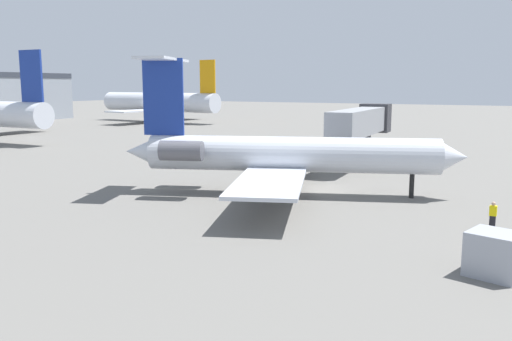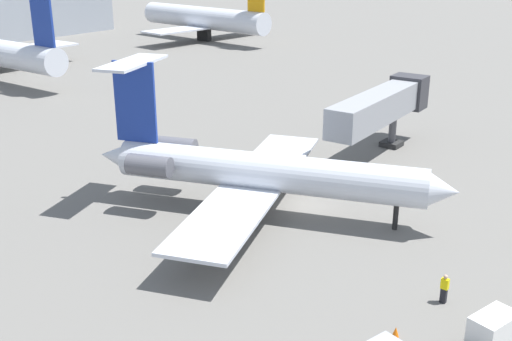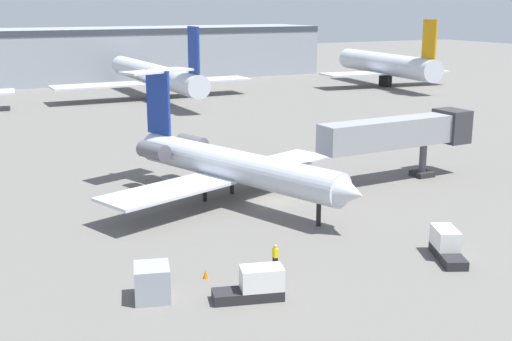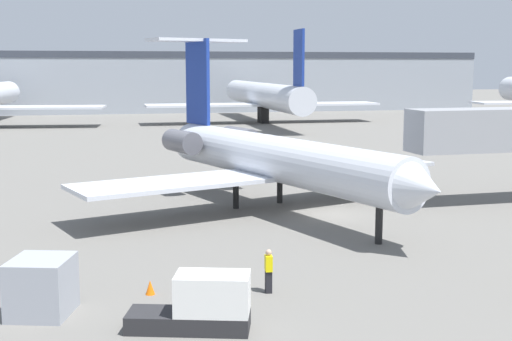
{
  "view_description": "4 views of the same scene",
  "coord_description": "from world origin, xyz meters",
  "px_view_note": "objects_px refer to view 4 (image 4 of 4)",
  "views": [
    {
      "loc": [
        -39.61,
        -14.84,
        8.38
      ],
      "look_at": [
        -4.86,
        3.24,
        2.07
      ],
      "focal_mm": 37.3,
      "sensor_mm": 36.0,
      "label": 1
    },
    {
      "loc": [
        -35.72,
        -22.42,
        18.18
      ],
      "look_at": [
        -1.31,
        3.32,
        2.46
      ],
      "focal_mm": 43.37,
      "sensor_mm": 36.0,
      "label": 2
    },
    {
      "loc": [
        -24.93,
        -47.38,
        16.24
      ],
      "look_at": [
        -0.12,
        2.3,
        2.25
      ],
      "focal_mm": 46.36,
      "sensor_mm": 36.0,
      "label": 3
    },
    {
      "loc": [
        -12.4,
        -38.03,
        8.54
      ],
      "look_at": [
        -3.41,
        3.25,
        2.2
      ],
      "focal_mm": 48.8,
      "sensor_mm": 36.0,
      "label": 4
    }
  ],
  "objects_px": {
    "regional_jet": "(268,155)",
    "cargo_container_uld": "(42,287)",
    "baggage_tug_trailing": "(202,305)",
    "ground_crew_marshaller": "(269,271)",
    "parked_airliner_centre": "(264,96)",
    "traffic_cone_near": "(150,287)"
  },
  "relations": [
    {
      "from": "baggage_tug_trailing",
      "to": "ground_crew_marshaller",
      "type": "bearing_deg",
      "value": 47.38
    },
    {
      "from": "ground_crew_marshaller",
      "to": "traffic_cone_near",
      "type": "height_order",
      "value": "ground_crew_marshaller"
    },
    {
      "from": "regional_jet",
      "to": "cargo_container_uld",
      "type": "xyz_separation_m",
      "value": [
        -11.82,
        -15.99,
        -2.25
      ]
    },
    {
      "from": "baggage_tug_trailing",
      "to": "traffic_cone_near",
      "type": "bearing_deg",
      "value": 109.77
    },
    {
      "from": "regional_jet",
      "to": "cargo_container_uld",
      "type": "distance_m",
      "value": 20.02
    },
    {
      "from": "baggage_tug_trailing",
      "to": "cargo_container_uld",
      "type": "height_order",
      "value": "cargo_container_uld"
    },
    {
      "from": "regional_jet",
      "to": "baggage_tug_trailing",
      "type": "distance_m",
      "value": 19.92
    },
    {
      "from": "traffic_cone_near",
      "to": "regional_jet",
      "type": "bearing_deg",
      "value": 61.29
    },
    {
      "from": "traffic_cone_near",
      "to": "parked_airliner_centre",
      "type": "bearing_deg",
      "value": 74.06
    },
    {
      "from": "ground_crew_marshaller",
      "to": "parked_airliner_centre",
      "type": "xyz_separation_m",
      "value": [
        17.74,
        78.32,
        3.28
      ]
    },
    {
      "from": "cargo_container_uld",
      "to": "parked_airliner_centre",
      "type": "xyz_separation_m",
      "value": [
        25.96,
        78.93,
        3.14
      ]
    },
    {
      "from": "traffic_cone_near",
      "to": "cargo_container_uld",
      "type": "bearing_deg",
      "value": -160.62
    },
    {
      "from": "regional_jet",
      "to": "ground_crew_marshaller",
      "type": "relative_size",
      "value": 15.07
    },
    {
      "from": "baggage_tug_trailing",
      "to": "cargo_container_uld",
      "type": "distance_m",
      "value": 5.86
    },
    {
      "from": "baggage_tug_trailing",
      "to": "regional_jet",
      "type": "bearing_deg",
      "value": 70.51
    },
    {
      "from": "regional_jet",
      "to": "cargo_container_uld",
      "type": "relative_size",
      "value": 9.68
    },
    {
      "from": "regional_jet",
      "to": "cargo_container_uld",
      "type": "bearing_deg",
      "value": -126.48
    },
    {
      "from": "baggage_tug_trailing",
      "to": "parked_airliner_centre",
      "type": "height_order",
      "value": "parked_airliner_centre"
    },
    {
      "from": "cargo_container_uld",
      "to": "parked_airliner_centre",
      "type": "relative_size",
      "value": 0.06
    },
    {
      "from": "ground_crew_marshaller",
      "to": "cargo_container_uld",
      "type": "distance_m",
      "value": 8.25
    },
    {
      "from": "cargo_container_uld",
      "to": "baggage_tug_trailing",
      "type": "bearing_deg",
      "value": -26.83
    },
    {
      "from": "ground_crew_marshaller",
      "to": "baggage_tug_trailing",
      "type": "bearing_deg",
      "value": -132.62
    }
  ]
}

